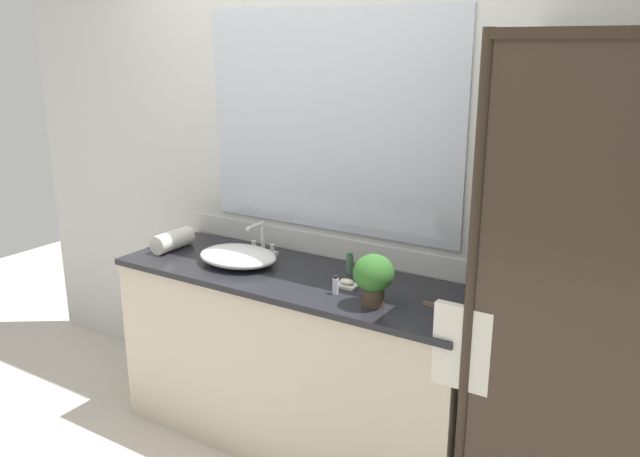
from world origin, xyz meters
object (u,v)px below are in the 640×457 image
Objects in this scene: soap_dish at (346,284)px; faucet at (262,243)px; amenity_bottle_shampoo at (335,285)px; sink_basin at (238,256)px; rolled_towel_near_edge at (173,240)px; potted_plant at (374,276)px; amenity_bottle_conditioner at (350,263)px.

faucet is at bearing 163.67° from soap_dish.
sink_basin is at bearing 172.12° from amenity_bottle_shampoo.
potted_plant is at bearing -4.90° from rolled_towel_near_edge.
faucet is 0.64m from soap_dish.
sink_basin is 4.11× the size of soap_dish.
rolled_towel_near_edge reaches higher than sink_basin.
rolled_towel_near_edge reaches higher than amenity_bottle_shampoo.
amenity_bottle_conditioner is at bearing 18.74° from sink_basin.
potted_plant is at bearing -6.43° from amenity_bottle_shampoo.
faucet reaches higher than sink_basin.
amenity_bottle_conditioner is (0.53, -0.01, -0.01)m from faucet.
potted_plant is 2.18× the size of amenity_bottle_conditioner.
faucet is 0.48m from rolled_towel_near_edge.
soap_dish is 0.42× the size of rolled_towel_near_edge.
rolled_towel_near_edge is at bearing 179.94° from sink_basin.
potted_plant is (0.81, -0.11, 0.09)m from sink_basin.
rolled_towel_near_edge is (-0.44, -0.19, -0.01)m from faucet.
amenity_bottle_conditioner reaches higher than amenity_bottle_shampoo.
soap_dish is at bearing 0.80° from rolled_towel_near_edge.
faucet reaches higher than rolled_towel_near_edge.
soap_dish is at bearing -16.33° from faucet.
amenity_bottle_conditioner is 0.43× the size of rolled_towel_near_edge.
amenity_bottle_conditioner is at bearing 10.46° from rolled_towel_near_edge.
potted_plant is 0.41m from amenity_bottle_conditioner.
amenity_bottle_shampoo is 0.83× the size of amenity_bottle_conditioner.
faucet is 1.71× the size of amenity_bottle_conditioner.
rolled_towel_near_edge is (-1.05, -0.01, 0.04)m from soap_dish.
soap_dish is 0.99× the size of amenity_bottle_conditioner.
amenity_bottle_conditioner reaches higher than sink_basin.
sink_basin is 0.56m from amenity_bottle_conditioner.
amenity_bottle_shampoo is 0.36× the size of rolled_towel_near_edge.
potted_plant reaches higher than amenity_bottle_conditioner.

